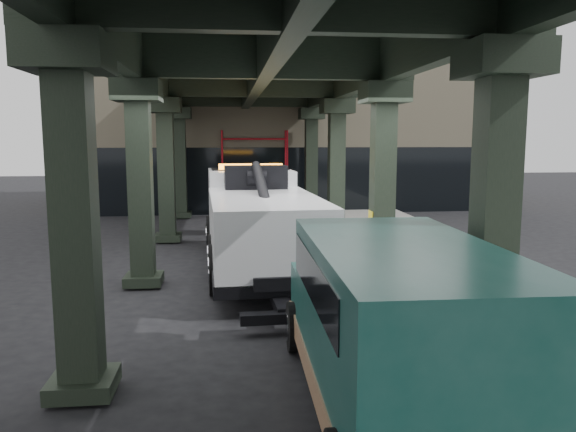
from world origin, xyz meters
TOP-DOWN VIEW (x-y plane):
  - ground at (0.00, 0.00)m, footprint 90.00×90.00m
  - sidewalk at (4.50, 2.00)m, footprint 5.00×40.00m
  - lane_stripe at (1.70, 2.00)m, footprint 0.12×38.00m
  - viaduct at (-0.40, 2.00)m, footprint 7.40×32.00m
  - building at (2.00, 20.00)m, footprint 22.00×10.00m
  - scaffolding at (0.00, 14.64)m, footprint 3.08×0.88m
  - tow_truck at (-0.49, 3.55)m, footprint 3.06×9.28m
  - towed_van at (0.79, -5.07)m, footprint 2.45×5.89m

SIDE VIEW (x-z plane):
  - ground at x=0.00m, z-range 0.00..0.00m
  - lane_stripe at x=1.70m, z-range 0.00..0.01m
  - sidewalk at x=4.50m, z-range 0.00..0.15m
  - towed_van at x=0.79m, z-range 0.09..2.46m
  - tow_truck at x=-0.49m, z-range -0.04..2.97m
  - scaffolding at x=0.00m, z-range 0.11..4.11m
  - building at x=2.00m, z-range 0.00..8.00m
  - viaduct at x=-0.40m, z-range 2.26..8.66m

